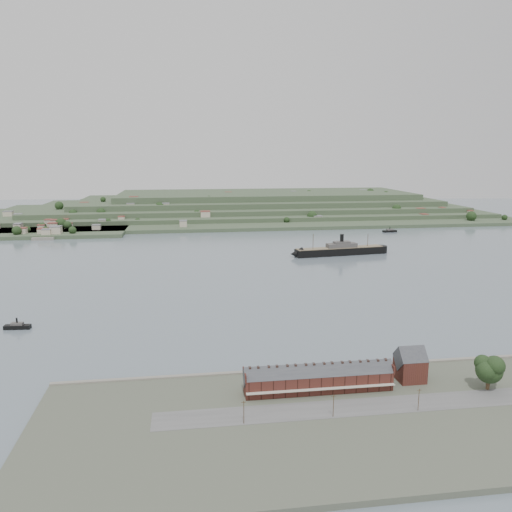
{
  "coord_description": "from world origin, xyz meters",
  "views": [
    {
      "loc": [
        -56.78,
        -334.13,
        88.21
      ],
      "look_at": [
        -5.38,
        30.0,
        12.59
      ],
      "focal_mm": 35.0,
      "sensor_mm": 36.0,
      "label": 1
    }
  ],
  "objects": [
    {
      "name": "ferry_east",
      "position": [
        174.09,
        203.96,
        1.48
      ],
      "size": [
        16.74,
        6.09,
        6.14
      ],
      "color": "black",
      "rests_on": "ground"
    },
    {
      "name": "near_shore",
      "position": [
        0.0,
        -186.75,
        1.01
      ],
      "size": [
        220.0,
        80.0,
        2.6
      ],
      "color": "#4C5142",
      "rests_on": "ground"
    },
    {
      "name": "gabled_building",
      "position": [
        27.5,
        -164.0,
        8.19
      ],
      "size": [
        10.4,
        10.18,
        14.09
      ],
      "color": "#4C231B",
      "rests_on": "ground"
    },
    {
      "name": "fig_tree",
      "position": [
        53.17,
        -176.13,
        10.3
      ],
      "size": [
        12.18,
        10.55,
        13.59
      ],
      "color": "#493621",
      "rests_on": "ground"
    },
    {
      "name": "tugboat",
      "position": [
        -144.12,
        -76.35,
        1.44
      ],
      "size": [
        13.35,
        4.55,
        5.9
      ],
      "color": "black",
      "rests_on": "ground"
    },
    {
      "name": "ground",
      "position": [
        0.0,
        0.0,
        0.0
      ],
      "size": [
        1400.0,
        1400.0,
        0.0
      ],
      "primitive_type": "plane",
      "color": "slate",
      "rests_on": "ground"
    },
    {
      "name": "steamship",
      "position": [
        75.16,
        84.78,
        4.09
      ],
      "size": [
        92.34,
        21.4,
        22.18
      ],
      "color": "black",
      "rests_on": "ground"
    },
    {
      "name": "far_peninsula",
      "position": [
        27.91,
        393.1,
        11.88
      ],
      "size": [
        760.0,
        309.0,
        30.0
      ],
      "color": "#3C5237",
      "rests_on": "ground"
    },
    {
      "name": "terrace_row",
      "position": [
        -10.0,
        -168.02,
        6.84
      ],
      "size": [
        55.6,
        9.8,
        11.07
      ],
      "color": "#4C231B",
      "rests_on": "ground"
    }
  ]
}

